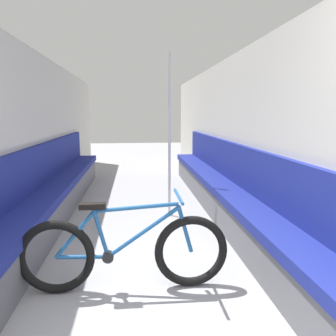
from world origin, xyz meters
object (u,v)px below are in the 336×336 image
at_px(bicycle, 125,252).
at_px(grab_pole_near, 169,138).
at_px(bench_seat_row_right, 223,192).
at_px(bench_seat_row_left, 52,196).

bearing_deg(bicycle, grab_pole_near, 56.00).
xyz_separation_m(bicycle, grab_pole_near, (0.57, 1.92, 0.76)).
xyz_separation_m(bench_seat_row_right, bicycle, (-1.33, -1.87, -0.01)).
distance_m(bench_seat_row_right, grab_pole_near, 1.07).
bearing_deg(bench_seat_row_right, bench_seat_row_left, 180.00).
relative_size(bicycle, grab_pole_near, 0.76).
distance_m(bench_seat_row_right, bicycle, 2.30).
bearing_deg(bench_seat_row_left, bicycle, -61.72).
height_order(bench_seat_row_left, bicycle, bench_seat_row_left).
distance_m(bench_seat_row_left, grab_pole_near, 1.75).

